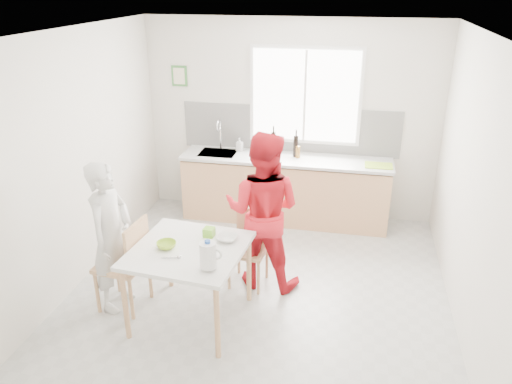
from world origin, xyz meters
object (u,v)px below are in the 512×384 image
dining_table (189,256)px  wine_bottle_a (273,143)px  milk_jug (208,255)px  wine_bottle_b (296,146)px  chair_left (128,261)px  person_red (263,211)px  chair_far (250,244)px  bowl_white (227,238)px  bowl_green (166,245)px  person_white (111,237)px

dining_table → wine_bottle_a: wine_bottle_a is taller
milk_jug → wine_bottle_b: size_ratio=0.87×
milk_jug → wine_bottle_a: size_ratio=0.82×
dining_table → chair_left: chair_left is taller
person_red → wine_bottle_a: person_red is taller
milk_jug → chair_far: bearing=88.6°
chair_left → bowl_white: bearing=104.4°
chair_left → bowl_green: chair_left is taller
person_red → bowl_green: bearing=52.2°
bowl_green → bowl_white: 0.58m
wine_bottle_a → bowl_white: bearing=-91.4°
bowl_white → wine_bottle_a: size_ratio=0.62×
dining_table → milk_jug: bearing=-46.2°
bowl_green → bowl_white: bearing=25.6°
chair_far → bowl_green: bowl_green is taller
chair_far → person_white: (-1.25, -0.70, 0.32)m
dining_table → chair_far: size_ratio=1.33×
bowl_white → chair_left: bearing=-171.0°
milk_jug → wine_bottle_b: (0.39, 2.77, 0.13)m
person_white → wine_bottle_a: bearing=-21.1°
dining_table → wine_bottle_b: bearing=74.3°
chair_left → bowl_green: size_ratio=5.24×
wine_bottle_a → wine_bottle_b: wine_bottle_a is taller
chair_left → milk_jug: bearing=74.4°
person_red → bowl_white: size_ratio=8.72×
wine_bottle_a → chair_far: bearing=-88.5°
person_red → wine_bottle_b: 1.69m
bowl_white → milk_jug: (-0.03, -0.53, 0.12)m
chair_far → wine_bottle_b: bearing=86.4°
person_white → bowl_white: 1.16m
chair_left → person_red: size_ratio=0.56×
chair_far → milk_jug: (-0.13, -1.09, 0.47)m
chair_far → person_white: bearing=-145.4°
person_white → wine_bottle_a: size_ratio=4.89×
chair_far → bowl_white: same height
dining_table → bowl_white: bowl_white is taller
bowl_green → wine_bottle_b: wine_bottle_b is taller
person_red → bowl_green: size_ratio=9.37×
person_white → wine_bottle_b: bearing=-27.1°
dining_table → person_red: bearing=54.4°
person_red → bowl_green: (-0.77, -0.82, -0.05)m
person_white → milk_jug: size_ratio=6.00×
bowl_green → bowl_white: (0.53, 0.25, -0.00)m
person_white → person_red: (1.39, 0.71, 0.09)m
chair_far → person_white: person_white is taller
person_red → chair_far: bearing=9.6°
dining_table → wine_bottle_b: size_ratio=3.75×
person_red → milk_jug: bearing=81.6°
bowl_white → wine_bottle_b: bearing=80.7°
chair_left → milk_jug: size_ratio=3.74×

